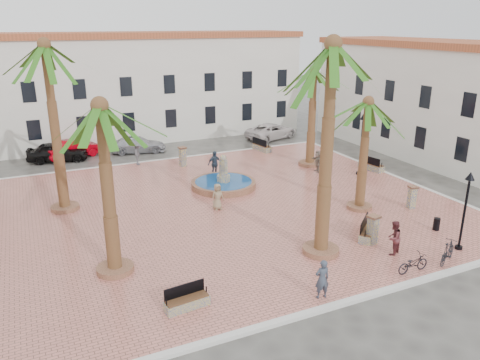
{
  "coord_description": "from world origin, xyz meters",
  "views": [
    {
      "loc": [
        -9.84,
        -23.39,
        10.33
      ],
      "look_at": [
        1.0,
        0.0,
        1.6
      ],
      "focal_mm": 35.0,
      "sensor_mm": 36.0,
      "label": 1
    }
  ],
  "objects_px": {
    "lamppost_e": "(362,134)",
    "car_red": "(74,149)",
    "bollard_n": "(183,156)",
    "palm_ne": "(314,82)",
    "cyclist_a": "(322,279)",
    "pedestrian_north": "(138,154)",
    "bicycle_a": "(413,263)",
    "bench_se": "(368,232)",
    "car_white": "(272,131)",
    "bench_s": "(187,302)",
    "bollard_se": "(373,229)",
    "car_black": "(58,152)",
    "bicycle_b": "(448,252)",
    "fountain": "(223,183)",
    "pedestrian_east": "(318,161)",
    "bollard_e": "(412,197)",
    "bench_e": "(371,166)",
    "pedestrian_fountain_a": "(218,197)",
    "car_silver": "(138,145)",
    "pedestrian_fountain_b": "(214,164)",
    "litter_bin": "(437,224)",
    "palm_s": "(332,68)",
    "lamppost_s": "(467,198)",
    "cyclist_b": "(394,238)",
    "palm_nw": "(46,63)"
  },
  "relations": [
    {
      "from": "pedestrian_east",
      "to": "car_black",
      "type": "distance_m",
      "value": 20.02
    },
    {
      "from": "car_black",
      "to": "bench_se",
      "type": "bearing_deg",
      "value": -138.66
    },
    {
      "from": "lamppost_e",
      "to": "pedestrian_east",
      "type": "height_order",
      "value": "lamppost_e"
    },
    {
      "from": "pedestrian_north",
      "to": "car_white",
      "type": "relative_size",
      "value": 0.33
    },
    {
      "from": "palm_s",
      "to": "bench_se",
      "type": "bearing_deg",
      "value": 7.02
    },
    {
      "from": "cyclist_b",
      "to": "bollard_se",
      "type": "bearing_deg",
      "value": -105.52
    },
    {
      "from": "lamppost_e",
      "to": "bench_s",
      "type": "bearing_deg",
      "value": -147.44
    },
    {
      "from": "car_white",
      "to": "palm_ne",
      "type": "bearing_deg",
      "value": 151.6
    },
    {
      "from": "bicycle_a",
      "to": "car_silver",
      "type": "xyz_separation_m",
      "value": [
        -6.0,
        24.84,
        0.1
      ]
    },
    {
      "from": "car_black",
      "to": "pedestrian_east",
      "type": "bearing_deg",
      "value": -113.66
    },
    {
      "from": "palm_ne",
      "to": "litter_bin",
      "type": "xyz_separation_m",
      "value": [
        -0.43,
        -12.55,
        -5.81
      ]
    },
    {
      "from": "bench_se",
      "to": "bollard_n",
      "type": "relative_size",
      "value": 1.23
    },
    {
      "from": "litter_bin",
      "to": "bicycle_b",
      "type": "relative_size",
      "value": 0.37
    },
    {
      "from": "bollard_se",
      "to": "car_black",
      "type": "distance_m",
      "value": 25.27
    },
    {
      "from": "palm_ne",
      "to": "cyclist_a",
      "type": "relative_size",
      "value": 4.53
    },
    {
      "from": "car_red",
      "to": "bicycle_a",
      "type": "bearing_deg",
      "value": -176.83
    },
    {
      "from": "bench_s",
      "to": "pedestrian_east",
      "type": "xyz_separation_m",
      "value": [
        13.92,
        12.12,
        0.52
      ]
    },
    {
      "from": "bench_se",
      "to": "car_white",
      "type": "xyz_separation_m",
      "value": [
        5.92,
        20.88,
        0.29
      ]
    },
    {
      "from": "palm_s",
      "to": "fountain",
      "type": "bearing_deg",
      "value": 93.09
    },
    {
      "from": "lamppost_s",
      "to": "cyclist_b",
      "type": "bearing_deg",
      "value": 163.65
    },
    {
      "from": "palm_nw",
      "to": "bench_se",
      "type": "distance_m",
      "value": 18.54
    },
    {
      "from": "bicycle_b",
      "to": "bench_e",
      "type": "bearing_deg",
      "value": -51.11
    },
    {
      "from": "lamppost_e",
      "to": "bollard_se",
      "type": "xyz_separation_m",
      "value": [
        -6.36,
        -8.98,
        -2.19
      ]
    },
    {
      "from": "pedestrian_east",
      "to": "car_black",
      "type": "xyz_separation_m",
      "value": [
        -16.58,
        11.22,
        -0.16
      ]
    },
    {
      "from": "lamppost_s",
      "to": "lamppost_e",
      "type": "distance_m",
      "value": 11.57
    },
    {
      "from": "cyclist_a",
      "to": "pedestrian_fountain_a",
      "type": "bearing_deg",
      "value": -81.66
    },
    {
      "from": "fountain",
      "to": "car_red",
      "type": "height_order",
      "value": "fountain"
    },
    {
      "from": "bicycle_b",
      "to": "pedestrian_fountain_b",
      "type": "distance_m",
      "value": 16.51
    },
    {
      "from": "palm_ne",
      "to": "cyclist_a",
      "type": "xyz_separation_m",
      "value": [
        -9.37,
        -15.3,
        -5.32
      ]
    },
    {
      "from": "bicycle_a",
      "to": "pedestrian_fountain_a",
      "type": "xyz_separation_m",
      "value": [
        -4.88,
        10.09,
        0.35
      ]
    },
    {
      "from": "bicycle_b",
      "to": "car_red",
      "type": "xyz_separation_m",
      "value": [
        -13.05,
        25.33,
        0.06
      ]
    },
    {
      "from": "fountain",
      "to": "car_red",
      "type": "distance_m",
      "value": 14.3
    },
    {
      "from": "bench_s",
      "to": "bench_e",
      "type": "relative_size",
      "value": 0.87
    },
    {
      "from": "pedestrian_fountain_b",
      "to": "pedestrian_north",
      "type": "height_order",
      "value": "pedestrian_fountain_b"
    },
    {
      "from": "palm_s",
      "to": "car_red",
      "type": "xyz_separation_m",
      "value": [
        -8.5,
        22.17,
        -7.8
      ]
    },
    {
      "from": "bench_se",
      "to": "car_red",
      "type": "xyz_separation_m",
      "value": [
        -11.53,
        21.79,
        0.3
      ]
    },
    {
      "from": "lamppost_e",
      "to": "car_red",
      "type": "distance_m",
      "value": 22.29
    },
    {
      "from": "bollard_se",
      "to": "bollard_n",
      "type": "xyz_separation_m",
      "value": [
        -4.25,
        16.08,
        0.01
      ]
    },
    {
      "from": "bollard_e",
      "to": "car_black",
      "type": "height_order",
      "value": "car_black"
    },
    {
      "from": "pedestrian_fountain_b",
      "to": "car_red",
      "type": "height_order",
      "value": "pedestrian_fountain_b"
    },
    {
      "from": "lamppost_e",
      "to": "car_red",
      "type": "relative_size",
      "value": 0.98
    },
    {
      "from": "lamppost_s",
      "to": "pedestrian_fountain_a",
      "type": "height_order",
      "value": "lamppost_s"
    },
    {
      "from": "lamppost_s",
      "to": "pedestrian_east",
      "type": "bearing_deg",
      "value": 86.86
    },
    {
      "from": "bollard_n",
      "to": "car_red",
      "type": "xyz_separation_m",
      "value": [
        -7.02,
        6.34,
        -0.18
      ]
    },
    {
      "from": "bench_s",
      "to": "car_silver",
      "type": "xyz_separation_m",
      "value": [
        3.62,
        23.3,
        0.25
      ]
    },
    {
      "from": "lamppost_s",
      "to": "bench_se",
      "type": "bearing_deg",
      "value": 137.66
    },
    {
      "from": "pedestrian_north",
      "to": "car_black",
      "type": "distance_m",
      "value": 6.73
    },
    {
      "from": "bollard_se",
      "to": "car_white",
      "type": "height_order",
      "value": "bollard_se"
    },
    {
      "from": "lamppost_e",
      "to": "pedestrian_north",
      "type": "distance_m",
      "value": 16.32
    },
    {
      "from": "fountain",
      "to": "pedestrian_east",
      "type": "distance_m",
      "value": 7.41
    }
  ]
}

